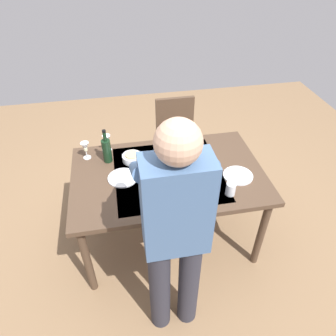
{
  "coord_description": "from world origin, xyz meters",
  "views": [
    {
      "loc": [
        0.34,
        1.84,
        2.34
      ],
      "look_at": [
        0.0,
        0.0,
        0.82
      ],
      "focal_mm": 33.19,
      "sensor_mm": 36.0,
      "label": 1
    }
  ],
  "objects_px": {
    "wine_bottle": "(107,150)",
    "wine_glass_right": "(85,148)",
    "dinner_plate_near": "(123,178)",
    "dinner_plate_far": "(238,176)",
    "water_cup_near_right": "(186,200)",
    "water_cup_near_left": "(231,189)",
    "side_bowl_salad": "(180,150)",
    "chair_near": "(176,136)",
    "person_server": "(175,231)",
    "wine_glass_left": "(107,140)",
    "serving_bowl_pasta": "(163,169)",
    "side_bowl_bread": "(132,157)",
    "dining_table": "(168,180)"
  },
  "relations": [
    {
      "from": "wine_glass_right",
      "to": "serving_bowl_pasta",
      "type": "height_order",
      "value": "wine_glass_right"
    },
    {
      "from": "wine_bottle",
      "to": "wine_glass_right",
      "type": "xyz_separation_m",
      "value": [
        0.17,
        -0.07,
        -0.01
      ]
    },
    {
      "from": "side_bowl_bread",
      "to": "chair_near",
      "type": "bearing_deg",
      "value": -128.28
    },
    {
      "from": "side_bowl_salad",
      "to": "dinner_plate_far",
      "type": "bearing_deg",
      "value": 135.26
    },
    {
      "from": "person_server",
      "to": "serving_bowl_pasta",
      "type": "relative_size",
      "value": 5.63
    },
    {
      "from": "dining_table",
      "to": "water_cup_near_right",
      "type": "bearing_deg",
      "value": 99.21
    },
    {
      "from": "serving_bowl_pasta",
      "to": "side_bowl_bread",
      "type": "height_order",
      "value": "same"
    },
    {
      "from": "wine_bottle",
      "to": "side_bowl_bread",
      "type": "distance_m",
      "value": 0.21
    },
    {
      "from": "dinner_plate_near",
      "to": "dinner_plate_far",
      "type": "height_order",
      "value": "same"
    },
    {
      "from": "dining_table",
      "to": "side_bowl_bread",
      "type": "xyz_separation_m",
      "value": [
        0.26,
        -0.21,
        0.11
      ]
    },
    {
      "from": "wine_glass_left",
      "to": "chair_near",
      "type": "bearing_deg",
      "value": -146.47
    },
    {
      "from": "person_server",
      "to": "water_cup_near_right",
      "type": "distance_m",
      "value": 0.43
    },
    {
      "from": "person_server",
      "to": "wine_glass_right",
      "type": "relative_size",
      "value": 11.19
    },
    {
      "from": "wine_glass_right",
      "to": "side_bowl_bread",
      "type": "bearing_deg",
      "value": 163.77
    },
    {
      "from": "wine_bottle",
      "to": "water_cup_near_left",
      "type": "distance_m",
      "value": 1.02
    },
    {
      "from": "chair_near",
      "to": "wine_bottle",
      "type": "height_order",
      "value": "wine_bottle"
    },
    {
      "from": "chair_near",
      "to": "dinner_plate_far",
      "type": "height_order",
      "value": "chair_near"
    },
    {
      "from": "wine_glass_right",
      "to": "side_bowl_salad",
      "type": "xyz_separation_m",
      "value": [
        -0.78,
        0.08,
        -0.07
      ]
    },
    {
      "from": "person_server",
      "to": "dinner_plate_far",
      "type": "xyz_separation_m",
      "value": [
        -0.62,
        -0.6,
        -0.19
      ]
    },
    {
      "from": "wine_glass_left",
      "to": "dinner_plate_near",
      "type": "height_order",
      "value": "wine_glass_left"
    },
    {
      "from": "serving_bowl_pasta",
      "to": "side_bowl_salad",
      "type": "relative_size",
      "value": 1.67
    },
    {
      "from": "wine_bottle",
      "to": "water_cup_near_left",
      "type": "bearing_deg",
      "value": 146.85
    },
    {
      "from": "wine_glass_right",
      "to": "water_cup_near_right",
      "type": "xyz_separation_m",
      "value": [
        -0.69,
        0.68,
        -0.05
      ]
    },
    {
      "from": "water_cup_near_right",
      "to": "side_bowl_salad",
      "type": "bearing_deg",
      "value": -98.64
    },
    {
      "from": "water_cup_near_left",
      "to": "water_cup_near_right",
      "type": "bearing_deg",
      "value": 8.24
    },
    {
      "from": "wine_glass_left",
      "to": "water_cup_near_left",
      "type": "bearing_deg",
      "value": 140.23
    },
    {
      "from": "dinner_plate_near",
      "to": "side_bowl_bread",
      "type": "bearing_deg",
      "value": -113.74
    },
    {
      "from": "chair_near",
      "to": "dinner_plate_far",
      "type": "distance_m",
      "value": 1.06
    },
    {
      "from": "person_server",
      "to": "wine_glass_left",
      "type": "bearing_deg",
      "value": -72.55
    },
    {
      "from": "dinner_plate_near",
      "to": "water_cup_near_left",
      "type": "bearing_deg",
      "value": 157.33
    },
    {
      "from": "person_server",
      "to": "water_cup_near_right",
      "type": "xyz_separation_m",
      "value": [
        -0.16,
        -0.37,
        -0.15
      ]
    },
    {
      "from": "person_server",
      "to": "wine_bottle",
      "type": "xyz_separation_m",
      "value": [
        0.36,
        -0.98,
        -0.09
      ]
    },
    {
      "from": "wine_bottle",
      "to": "serving_bowl_pasta",
      "type": "height_order",
      "value": "wine_bottle"
    },
    {
      "from": "chair_near",
      "to": "water_cup_near_left",
      "type": "height_order",
      "value": "chair_near"
    },
    {
      "from": "wine_glass_left",
      "to": "water_cup_near_right",
      "type": "bearing_deg",
      "value": 123.98
    },
    {
      "from": "wine_glass_left",
      "to": "water_cup_near_right",
      "type": "relative_size",
      "value": 1.45
    },
    {
      "from": "wine_glass_left",
      "to": "water_cup_near_left",
      "type": "relative_size",
      "value": 1.54
    },
    {
      "from": "water_cup_near_left",
      "to": "dinner_plate_near",
      "type": "relative_size",
      "value": 0.43
    },
    {
      "from": "wine_bottle",
      "to": "water_cup_near_right",
      "type": "bearing_deg",
      "value": 130.27
    },
    {
      "from": "water_cup_near_right",
      "to": "dining_table",
      "type": "bearing_deg",
      "value": -80.79
    },
    {
      "from": "serving_bowl_pasta",
      "to": "side_bowl_bread",
      "type": "relative_size",
      "value": 1.87
    },
    {
      "from": "water_cup_near_left",
      "to": "side_bowl_bread",
      "type": "distance_m",
      "value": 0.85
    },
    {
      "from": "wine_bottle",
      "to": "wine_glass_left",
      "type": "bearing_deg",
      "value": -91.65
    },
    {
      "from": "wine_glass_right",
      "to": "side_bowl_bread",
      "type": "distance_m",
      "value": 0.39
    },
    {
      "from": "water_cup_near_left",
      "to": "side_bowl_salad",
      "type": "height_order",
      "value": "water_cup_near_left"
    },
    {
      "from": "water_cup_near_left",
      "to": "wine_glass_right",
      "type": "bearing_deg",
      "value": -31.64
    },
    {
      "from": "wine_bottle",
      "to": "wine_glass_left",
      "type": "xyz_separation_m",
      "value": [
        -0.0,
        -0.15,
        -0.01
      ]
    },
    {
      "from": "water_cup_near_left",
      "to": "water_cup_near_right",
      "type": "height_order",
      "value": "water_cup_near_right"
    },
    {
      "from": "wine_glass_left",
      "to": "dinner_plate_near",
      "type": "relative_size",
      "value": 0.66
    },
    {
      "from": "dining_table",
      "to": "dinner_plate_near",
      "type": "xyz_separation_m",
      "value": [
        0.35,
        0.0,
        0.08
      ]
    }
  ]
}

